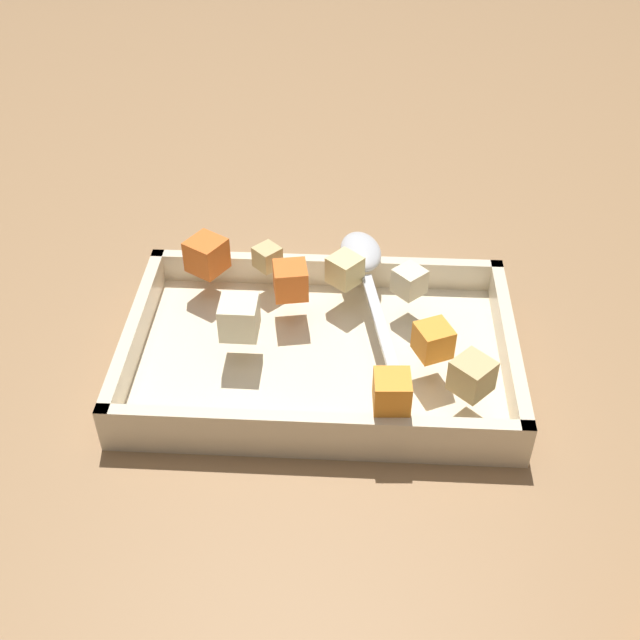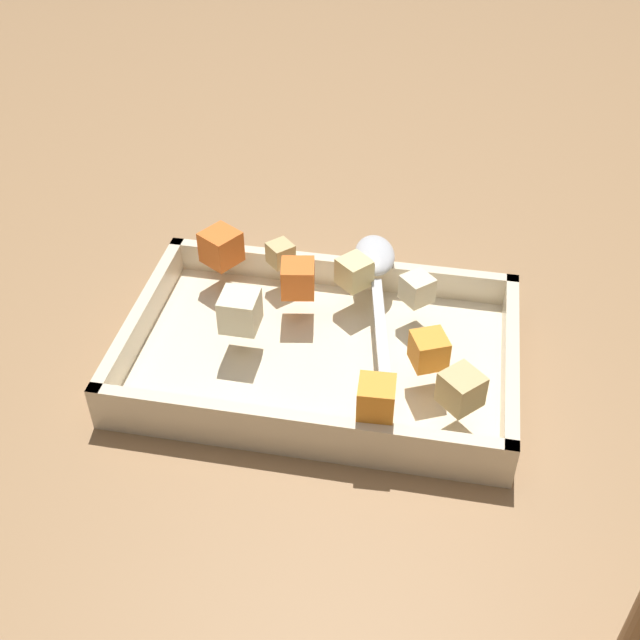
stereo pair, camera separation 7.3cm
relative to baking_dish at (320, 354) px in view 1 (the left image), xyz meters
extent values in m
plane|color=#936D47|center=(0.01, 0.01, -0.01)|extent=(4.00, 4.00, 0.00)
cube|color=beige|center=(0.00, 0.00, -0.01)|extent=(0.36, 0.23, 0.01)
cube|color=beige|center=(0.00, -0.11, 0.02)|extent=(0.36, 0.01, 0.03)
cube|color=beige|center=(0.00, 0.11, 0.02)|extent=(0.36, 0.01, 0.03)
cube|color=beige|center=(-0.17, 0.00, 0.02)|extent=(0.01, 0.23, 0.03)
cube|color=beige|center=(0.17, 0.00, 0.02)|extent=(0.01, 0.23, 0.03)
cube|color=orange|center=(0.03, -0.05, 0.05)|extent=(0.04, 0.04, 0.03)
cube|color=orange|center=(-0.10, 0.03, 0.05)|extent=(0.04, 0.04, 0.03)
cube|color=orange|center=(0.12, -0.09, 0.05)|extent=(0.05, 0.05, 0.03)
cube|color=orange|center=(-0.06, 0.09, 0.05)|extent=(0.03, 0.03, 0.03)
cube|color=tan|center=(-0.13, 0.07, 0.05)|extent=(0.04, 0.04, 0.03)
cube|color=tan|center=(0.06, -0.09, 0.04)|extent=(0.03, 0.03, 0.02)
cube|color=#E0CC89|center=(-0.02, -0.07, 0.05)|extent=(0.04, 0.04, 0.03)
cube|color=beige|center=(0.07, 0.00, 0.05)|extent=(0.03, 0.03, 0.03)
cube|color=beige|center=(-0.08, -0.06, 0.05)|extent=(0.04, 0.04, 0.03)
ellipsoid|color=silver|center=(-0.04, -0.11, 0.04)|extent=(0.05, 0.07, 0.02)
cube|color=silver|center=(-0.06, 0.00, 0.03)|extent=(0.04, 0.15, 0.01)
camera|label=1|loc=(-0.03, 0.56, 0.51)|focal=44.95mm
camera|label=2|loc=(-0.10, 0.55, 0.51)|focal=44.95mm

